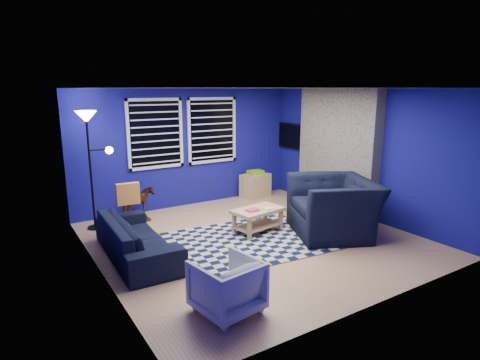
{
  "coord_description": "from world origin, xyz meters",
  "views": [
    {
      "loc": [
        -3.6,
        -5.29,
        2.49
      ],
      "look_at": [
        -0.09,
        0.3,
        0.98
      ],
      "focal_mm": 30.0,
      "sensor_mm": 36.0,
      "label": 1
    }
  ],
  "objects_px": {
    "coffee_table": "(258,215)",
    "floor_lamp": "(89,133)",
    "tv": "(293,136)",
    "armchair_big": "(333,207)",
    "rocking_horse": "(138,202)",
    "armchair_bent": "(227,286)",
    "sofa": "(137,238)",
    "cabinet": "(255,185)"
  },
  "relations": [
    {
      "from": "coffee_table",
      "to": "floor_lamp",
      "type": "bearing_deg",
      "value": 144.06
    },
    {
      "from": "tv",
      "to": "coffee_table",
      "type": "height_order",
      "value": "tv"
    },
    {
      "from": "armchair_big",
      "to": "rocking_horse",
      "type": "xyz_separation_m",
      "value": [
        -2.61,
        2.63,
        -0.15
      ]
    },
    {
      "from": "rocking_horse",
      "to": "armchair_bent",
      "type": "bearing_deg",
      "value": 158.47
    },
    {
      "from": "armchair_bent",
      "to": "sofa",
      "type": "bearing_deg",
      "value": -87.94
    },
    {
      "from": "tv",
      "to": "rocking_horse",
      "type": "distance_m",
      "value": 3.88
    },
    {
      "from": "sofa",
      "to": "armchair_big",
      "type": "xyz_separation_m",
      "value": [
        3.23,
        -0.83,
        0.18
      ]
    },
    {
      "from": "tv",
      "to": "cabinet",
      "type": "distance_m",
      "value": 1.45
    },
    {
      "from": "sofa",
      "to": "cabinet",
      "type": "height_order",
      "value": "cabinet"
    },
    {
      "from": "floor_lamp",
      "to": "armchair_bent",
      "type": "bearing_deg",
      "value": -80.76
    },
    {
      "from": "tv",
      "to": "cabinet",
      "type": "relative_size",
      "value": 1.36
    },
    {
      "from": "armchair_bent",
      "to": "rocking_horse",
      "type": "xyz_separation_m",
      "value": [
        0.25,
        3.84,
        0.02
      ]
    },
    {
      "from": "armchair_big",
      "to": "rocking_horse",
      "type": "bearing_deg",
      "value": -111.27
    },
    {
      "from": "sofa",
      "to": "armchair_bent",
      "type": "relative_size",
      "value": 2.96
    },
    {
      "from": "coffee_table",
      "to": "sofa",
      "type": "bearing_deg",
      "value": 177.97
    },
    {
      "from": "sofa",
      "to": "armchair_big",
      "type": "bearing_deg",
      "value": -102.42
    },
    {
      "from": "armchair_big",
      "to": "armchair_bent",
      "type": "height_order",
      "value": "armchair_big"
    },
    {
      "from": "cabinet",
      "to": "tv",
      "type": "bearing_deg",
      "value": -28.38
    },
    {
      "from": "sofa",
      "to": "floor_lamp",
      "type": "relative_size",
      "value": 0.97
    },
    {
      "from": "rocking_horse",
      "to": "tv",
      "type": "bearing_deg",
      "value": -110.07
    },
    {
      "from": "sofa",
      "to": "armchair_bent",
      "type": "xyz_separation_m",
      "value": [
        0.38,
        -2.04,
        0.02
      ]
    },
    {
      "from": "sofa",
      "to": "rocking_horse",
      "type": "height_order",
      "value": "same"
    },
    {
      "from": "coffee_table",
      "to": "armchair_bent",
      "type": "bearing_deg",
      "value": -132.25
    },
    {
      "from": "tv",
      "to": "floor_lamp",
      "type": "xyz_separation_m",
      "value": [
        -4.57,
        -0.01,
        0.34
      ]
    },
    {
      "from": "armchair_bent",
      "to": "cabinet",
      "type": "xyz_separation_m",
      "value": [
        3.08,
        3.95,
        -0.03
      ]
    },
    {
      "from": "sofa",
      "to": "floor_lamp",
      "type": "bearing_deg",
      "value": 9.62
    },
    {
      "from": "armchair_bent",
      "to": "floor_lamp",
      "type": "bearing_deg",
      "value": -89.21
    },
    {
      "from": "tv",
      "to": "coffee_table",
      "type": "xyz_separation_m",
      "value": [
        -2.19,
        -1.74,
        -1.09
      ]
    },
    {
      "from": "armchair_big",
      "to": "floor_lamp",
      "type": "height_order",
      "value": "floor_lamp"
    },
    {
      "from": "sofa",
      "to": "armchair_bent",
      "type": "height_order",
      "value": "armchair_bent"
    },
    {
      "from": "cabinet",
      "to": "rocking_horse",
      "type": "bearing_deg",
      "value": 169.48
    },
    {
      "from": "tv",
      "to": "armchair_bent",
      "type": "height_order",
      "value": "tv"
    },
    {
      "from": "sofa",
      "to": "armchair_bent",
      "type": "bearing_deg",
      "value": -167.54
    },
    {
      "from": "armchair_big",
      "to": "coffee_table",
      "type": "xyz_separation_m",
      "value": [
        -1.07,
        0.75,
        -0.18
      ]
    },
    {
      "from": "tv",
      "to": "coffee_table",
      "type": "distance_m",
      "value": 3.0
    },
    {
      "from": "armchair_bent",
      "to": "cabinet",
      "type": "distance_m",
      "value": 5.01
    },
    {
      "from": "armchair_big",
      "to": "floor_lamp",
      "type": "bearing_deg",
      "value": -101.7
    },
    {
      "from": "tv",
      "to": "sofa",
      "type": "xyz_separation_m",
      "value": [
        -4.35,
        -1.66,
        -1.1
      ]
    },
    {
      "from": "tv",
      "to": "floor_lamp",
      "type": "bearing_deg",
      "value": -179.9
    },
    {
      "from": "armchair_bent",
      "to": "tv",
      "type": "bearing_deg",
      "value": -145.47
    },
    {
      "from": "armchair_bent",
      "to": "floor_lamp",
      "type": "height_order",
      "value": "floor_lamp"
    },
    {
      "from": "sofa",
      "to": "rocking_horse",
      "type": "distance_m",
      "value": 1.91
    }
  ]
}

